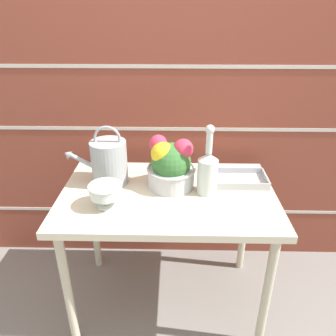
# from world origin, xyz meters

# --- Properties ---
(ground_plane) EXTENTS (12.00, 12.00, 0.00)m
(ground_plane) POSITION_xyz_m (0.00, 0.00, 0.00)
(ground_plane) COLOR gray
(brick_wall) EXTENTS (3.60, 0.08, 2.20)m
(brick_wall) POSITION_xyz_m (0.00, 0.47, 1.10)
(brick_wall) COLOR brown
(brick_wall) RESTS_ON ground_plane
(patio_table) EXTENTS (1.07, 0.68, 0.74)m
(patio_table) POSITION_xyz_m (0.00, 0.00, 0.66)
(patio_table) COLOR beige
(patio_table) RESTS_ON ground_plane
(watering_can) EXTENTS (0.33, 0.18, 0.31)m
(watering_can) POSITION_xyz_m (-0.31, 0.10, 0.86)
(watering_can) COLOR #9EA3A8
(watering_can) RESTS_ON patio_table
(crystal_pedestal_bowl) EXTENTS (0.16, 0.16, 0.11)m
(crystal_pedestal_bowl) POSITION_xyz_m (-0.28, -0.13, 0.82)
(crystal_pedestal_bowl) COLOR silver
(crystal_pedestal_bowl) RESTS_ON patio_table
(flower_planter) EXTENTS (0.25, 0.25, 0.27)m
(flower_planter) POSITION_xyz_m (0.01, 0.07, 0.86)
(flower_planter) COLOR #BCBCC1
(flower_planter) RESTS_ON patio_table
(glass_decanter) EXTENTS (0.10, 0.10, 0.36)m
(glass_decanter) POSITION_xyz_m (0.19, 0.01, 0.86)
(glass_decanter) COLOR silver
(glass_decanter) RESTS_ON patio_table
(wire_tray) EXTENTS (0.31, 0.18, 0.04)m
(wire_tray) POSITION_xyz_m (0.36, 0.12, 0.75)
(wire_tray) COLOR #B7B7BC
(wire_tray) RESTS_ON patio_table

